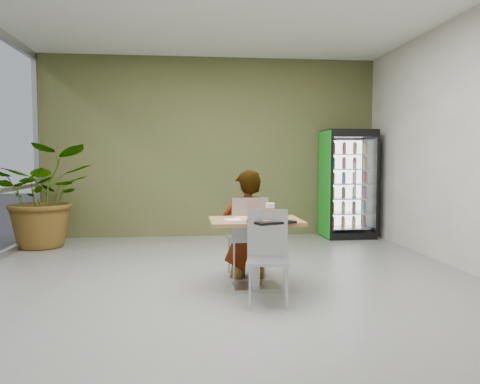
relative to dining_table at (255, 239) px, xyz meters
name	(u,v)px	position (x,y,z in m)	size (l,w,h in m)	color
ground	(226,288)	(-0.31, 0.04, -0.54)	(7.00, 7.00, 0.00)	gray
room_envelope	(226,139)	(-0.31, 0.04, 1.06)	(6.00, 7.00, 3.20)	silver
dining_table	(255,239)	(0.00, 0.00, 0.00)	(0.97, 0.68, 0.75)	#9E6843
chair_far	(248,231)	(-0.02, 0.46, 0.02)	(0.45, 0.46, 0.95)	#ABAEB0
chair_near	(268,249)	(0.05, -0.48, -0.01)	(0.45, 0.45, 0.90)	#ABAEB0
seated_woman	(247,236)	(-0.03, 0.51, -0.05)	(0.58, 0.37, 1.56)	black
pizza_plate	(246,217)	(-0.10, 0.04, 0.23)	(0.34, 0.31, 0.03)	white
soda_cup	(270,212)	(0.15, -0.03, 0.30)	(0.10, 0.10, 0.17)	white
napkin_stack	(234,220)	(-0.25, -0.15, 0.23)	(0.16, 0.16, 0.02)	white
cafeteria_tray	(271,222)	(0.12, -0.30, 0.23)	(0.41, 0.30, 0.02)	black
beverage_fridge	(348,184)	(2.10, 3.13, 0.42)	(0.88, 0.69, 1.90)	black
potted_plant	(45,196)	(-2.97, 2.76, 0.28)	(1.46, 1.27, 1.63)	#2B6C2F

